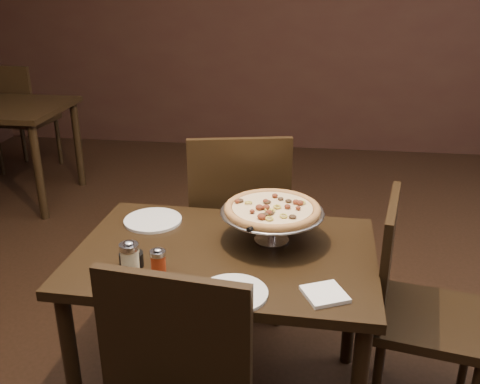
# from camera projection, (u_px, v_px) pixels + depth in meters

# --- Properties ---
(room) EXTENTS (6.04, 7.04, 2.84)m
(room) POSITION_uv_depth(u_px,v_px,m) (270.00, 53.00, 1.74)
(room) COLOR black
(room) RESTS_ON ground
(dining_table) EXTENTS (1.13, 0.77, 0.69)m
(dining_table) POSITION_uv_depth(u_px,v_px,m) (225.00, 272.00, 2.01)
(dining_table) COLOR black
(dining_table) RESTS_ON ground
(pizza_stand) EXTENTS (0.39, 0.39, 0.16)m
(pizza_stand) POSITION_uv_depth(u_px,v_px,m) (272.00, 209.00, 2.00)
(pizza_stand) COLOR silver
(pizza_stand) RESTS_ON dining_table
(parmesan_shaker) EXTENTS (0.07, 0.07, 0.12)m
(parmesan_shaker) POSITION_uv_depth(u_px,v_px,m) (130.00, 257.00, 1.82)
(parmesan_shaker) COLOR #F8F3C1
(parmesan_shaker) RESTS_ON dining_table
(pepper_flake_shaker) EXTENTS (0.05, 0.05, 0.09)m
(pepper_flake_shaker) POSITION_uv_depth(u_px,v_px,m) (158.00, 261.00, 1.82)
(pepper_flake_shaker) COLOR maroon
(pepper_flake_shaker) RESTS_ON dining_table
(packet_caddy) EXTENTS (0.08, 0.08, 0.07)m
(packet_caddy) POSITION_uv_depth(u_px,v_px,m) (131.00, 259.00, 1.87)
(packet_caddy) COLOR black
(packet_caddy) RESTS_ON dining_table
(napkin_stack) EXTENTS (0.17, 0.17, 0.01)m
(napkin_stack) POSITION_uv_depth(u_px,v_px,m) (325.00, 294.00, 1.70)
(napkin_stack) COLOR white
(napkin_stack) RESTS_ON dining_table
(plate_left) EXTENTS (0.24, 0.24, 0.01)m
(plate_left) POSITION_uv_depth(u_px,v_px,m) (153.00, 220.00, 2.21)
(plate_left) COLOR silver
(plate_left) RESTS_ON dining_table
(plate_near) EXTENTS (0.23, 0.23, 0.01)m
(plate_near) POSITION_uv_depth(u_px,v_px,m) (233.00, 293.00, 1.71)
(plate_near) COLOR silver
(plate_near) RESTS_ON dining_table
(serving_spatula) EXTENTS (0.15, 0.15, 0.02)m
(serving_spatula) POSITION_uv_depth(u_px,v_px,m) (259.00, 226.00, 1.88)
(serving_spatula) COLOR silver
(serving_spatula) RESTS_ON pizza_stand
(chair_far) EXTENTS (0.54, 0.54, 0.99)m
(chair_far) POSITION_uv_depth(u_px,v_px,m) (238.00, 220.00, 2.59)
(chair_far) COLOR black
(chair_far) RESTS_ON ground
(chair_side) EXTENTS (0.49, 0.49, 0.89)m
(chair_side) POSITION_uv_depth(u_px,v_px,m) (414.00, 303.00, 2.03)
(chair_side) COLOR black
(chair_side) RESTS_ON ground
(bg_chair_far) EXTENTS (0.48, 0.48, 0.96)m
(bg_chair_far) POSITION_uv_depth(u_px,v_px,m) (20.00, 115.00, 4.59)
(bg_chair_far) COLOR black
(bg_chair_far) RESTS_ON ground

